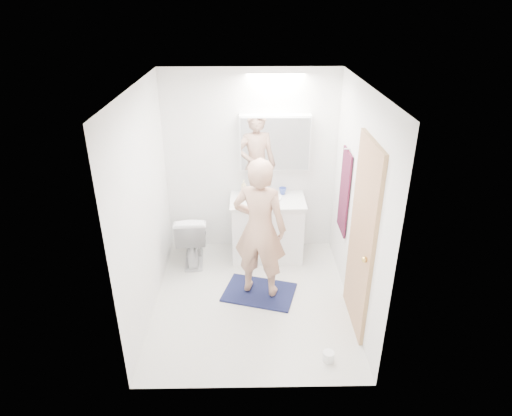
{
  "coord_description": "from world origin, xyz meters",
  "views": [
    {
      "loc": [
        -0.02,
        -4.06,
        3.16
      ],
      "look_at": [
        0.05,
        0.25,
        1.05
      ],
      "focal_mm": 30.75,
      "sensor_mm": 36.0,
      "label": 1
    }
  ],
  "objects_px": {
    "soap_bottle_a": "(244,188)",
    "person": "(260,229)",
    "toilet": "(192,237)",
    "soap_bottle_b": "(253,187)",
    "toilet_paper_roll": "(328,356)",
    "medicine_cabinet": "(275,143)",
    "toothbrush_cup": "(283,191)",
    "vanity_cabinet": "(267,229)"
  },
  "relations": [
    {
      "from": "toilet",
      "to": "person",
      "type": "height_order",
      "value": "person"
    },
    {
      "from": "vanity_cabinet",
      "to": "soap_bottle_a",
      "type": "xyz_separation_m",
      "value": [
        -0.3,
        0.15,
        0.53
      ]
    },
    {
      "from": "toothbrush_cup",
      "to": "toilet_paper_roll",
      "type": "relative_size",
      "value": 0.88
    },
    {
      "from": "medicine_cabinet",
      "to": "soap_bottle_b",
      "type": "relative_size",
      "value": 4.78
    },
    {
      "from": "toilet_paper_roll",
      "to": "soap_bottle_b",
      "type": "bearing_deg",
      "value": 108.22
    },
    {
      "from": "toilet",
      "to": "soap_bottle_b",
      "type": "xyz_separation_m",
      "value": [
        0.8,
        0.3,
        0.56
      ]
    },
    {
      "from": "soap_bottle_b",
      "to": "person",
      "type": "bearing_deg",
      "value": -86.99
    },
    {
      "from": "medicine_cabinet",
      "to": "toothbrush_cup",
      "type": "height_order",
      "value": "medicine_cabinet"
    },
    {
      "from": "toilet",
      "to": "soap_bottle_a",
      "type": "relative_size",
      "value": 3.49
    },
    {
      "from": "medicine_cabinet",
      "to": "soap_bottle_a",
      "type": "distance_m",
      "value": 0.7
    },
    {
      "from": "soap_bottle_a",
      "to": "person",
      "type": "bearing_deg",
      "value": -79.89
    },
    {
      "from": "person",
      "to": "toilet_paper_roll",
      "type": "relative_size",
      "value": 14.81
    },
    {
      "from": "soap_bottle_a",
      "to": "soap_bottle_b",
      "type": "relative_size",
      "value": 1.09
    },
    {
      "from": "medicine_cabinet",
      "to": "soap_bottle_a",
      "type": "bearing_deg",
      "value": -171.26
    },
    {
      "from": "medicine_cabinet",
      "to": "person",
      "type": "distance_m",
      "value": 1.25
    },
    {
      "from": "soap_bottle_a",
      "to": "toothbrush_cup",
      "type": "bearing_deg",
      "value": 1.14
    },
    {
      "from": "medicine_cabinet",
      "to": "toilet",
      "type": "xyz_separation_m",
      "value": [
        -1.06,
        -0.33,
        -1.15
      ]
    },
    {
      "from": "vanity_cabinet",
      "to": "person",
      "type": "xyz_separation_m",
      "value": [
        -0.12,
        -0.84,
        0.47
      ]
    },
    {
      "from": "soap_bottle_b",
      "to": "soap_bottle_a",
      "type": "bearing_deg",
      "value": -166.34
    },
    {
      "from": "medicine_cabinet",
      "to": "soap_bottle_a",
      "type": "height_order",
      "value": "medicine_cabinet"
    },
    {
      "from": "toilet",
      "to": "soap_bottle_a",
      "type": "xyz_separation_m",
      "value": [
        0.67,
        0.27,
        0.57
      ]
    },
    {
      "from": "toilet",
      "to": "soap_bottle_b",
      "type": "height_order",
      "value": "soap_bottle_b"
    },
    {
      "from": "toothbrush_cup",
      "to": "medicine_cabinet",
      "type": "bearing_deg",
      "value": 155.77
    },
    {
      "from": "toilet",
      "to": "toothbrush_cup",
      "type": "bearing_deg",
      "value": -171.15
    },
    {
      "from": "vanity_cabinet",
      "to": "toilet",
      "type": "height_order",
      "value": "vanity_cabinet"
    },
    {
      "from": "vanity_cabinet",
      "to": "toothbrush_cup",
      "type": "distance_m",
      "value": 0.54
    },
    {
      "from": "vanity_cabinet",
      "to": "toilet",
      "type": "distance_m",
      "value": 0.98
    },
    {
      "from": "soap_bottle_b",
      "to": "toilet_paper_roll",
      "type": "xyz_separation_m",
      "value": [
        0.69,
        -2.09,
        -0.86
      ]
    },
    {
      "from": "toilet",
      "to": "toothbrush_cup",
      "type": "height_order",
      "value": "toothbrush_cup"
    },
    {
      "from": "person",
      "to": "soap_bottle_a",
      "type": "distance_m",
      "value": 1.01
    },
    {
      "from": "soap_bottle_a",
      "to": "toothbrush_cup",
      "type": "relative_size",
      "value": 2.07
    },
    {
      "from": "medicine_cabinet",
      "to": "person",
      "type": "bearing_deg",
      "value": -101.41
    },
    {
      "from": "soap_bottle_a",
      "to": "toilet",
      "type": "bearing_deg",
      "value": -158.55
    },
    {
      "from": "vanity_cabinet",
      "to": "soap_bottle_b",
      "type": "distance_m",
      "value": 0.58
    },
    {
      "from": "medicine_cabinet",
      "to": "person",
      "type": "height_order",
      "value": "medicine_cabinet"
    },
    {
      "from": "toothbrush_cup",
      "to": "toilet_paper_roll",
      "type": "height_order",
      "value": "toothbrush_cup"
    },
    {
      "from": "vanity_cabinet",
      "to": "toilet_paper_roll",
      "type": "bearing_deg",
      "value": -75.01
    },
    {
      "from": "soap_bottle_b",
      "to": "toilet_paper_roll",
      "type": "height_order",
      "value": "soap_bottle_b"
    },
    {
      "from": "person",
      "to": "toilet_paper_roll",
      "type": "bearing_deg",
      "value": 136.95
    },
    {
      "from": "medicine_cabinet",
      "to": "person",
      "type": "xyz_separation_m",
      "value": [
        -0.21,
        -1.05,
        -0.64
      ]
    },
    {
      "from": "toilet",
      "to": "toothbrush_cup",
      "type": "relative_size",
      "value": 7.25
    },
    {
      "from": "toothbrush_cup",
      "to": "toilet_paper_roll",
      "type": "distance_m",
      "value": 2.24
    }
  ]
}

